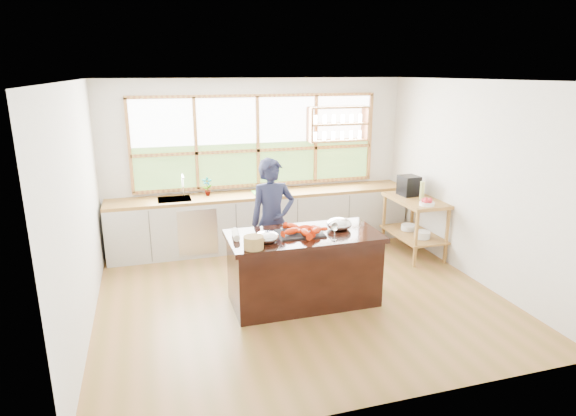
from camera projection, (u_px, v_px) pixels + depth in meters
name	position (u px, v px, depth m)	size (l,w,h in m)	color
ground_plane	(298.00, 295.00, 6.26)	(5.00, 5.00, 0.00)	olive
room_shell	(289.00, 155.00, 6.26)	(5.02, 4.52, 2.71)	silver
back_counter	(262.00, 219.00, 7.92)	(4.90, 0.63, 0.90)	beige
right_shelf_unit	(415.00, 217.00, 7.51)	(0.62, 1.10, 0.90)	#9D672A
island	(304.00, 268.00, 5.95)	(1.85, 0.90, 0.90)	black
cook	(272.00, 221.00, 6.48)	(0.62, 0.41, 1.71)	#1D213D
potted_plant	(207.00, 187.00, 7.57)	(0.16, 0.11, 0.30)	slate
cutting_board	(265.00, 192.00, 7.81)	(0.40, 0.30, 0.01)	#5AC33F
espresso_machine	(409.00, 186.00, 7.61)	(0.27, 0.29, 0.31)	black
wine_bottle	(422.00, 191.00, 7.34)	(0.07, 0.07, 0.28)	#B9C768
fruit_bowl	(427.00, 202.00, 7.06)	(0.22, 0.22, 0.11)	white
slate_board	(300.00, 233.00, 5.82)	(0.55, 0.40, 0.02)	black
lobster_pile	(302.00, 230.00, 5.79)	(0.52, 0.48, 0.08)	red
mixing_bowl_left	(267.00, 237.00, 5.54)	(0.28, 0.28, 0.14)	silver
mixing_bowl_right	(339.00, 224.00, 5.99)	(0.31, 0.31, 0.15)	silver
wine_glass	(335.00, 227.00, 5.56)	(0.08, 0.08, 0.22)	white
wicker_basket	(254.00, 242.00, 5.33)	(0.23, 0.23, 0.14)	#9C7541
parchment_roll	(236.00, 234.00, 5.69)	(0.08, 0.08, 0.30)	white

